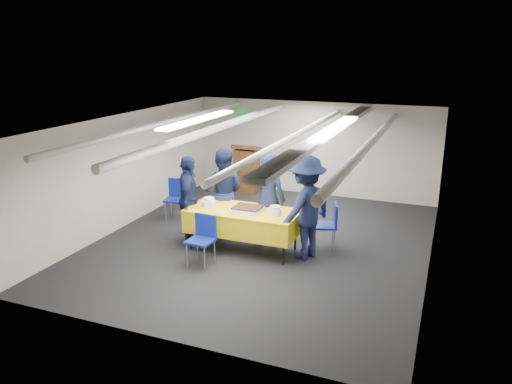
% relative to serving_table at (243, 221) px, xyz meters
% --- Properties ---
extents(ground, '(7.00, 7.00, 0.00)m').
position_rel_serving_table_xyz_m(ground, '(0.22, 0.45, -0.56)').
color(ground, black).
rests_on(ground, ground).
extents(room_shell, '(6.00, 7.00, 2.30)m').
position_rel_serving_table_xyz_m(room_shell, '(0.31, 0.86, 1.25)').
color(room_shell, beige).
rests_on(room_shell, ground).
extents(serving_table, '(2.02, 0.93, 0.77)m').
position_rel_serving_table_xyz_m(serving_table, '(0.00, 0.00, 0.00)').
color(serving_table, black).
rests_on(serving_table, ground).
extents(sheet_cake, '(0.52, 0.40, 0.09)m').
position_rel_serving_table_xyz_m(sheet_cake, '(0.11, -0.04, 0.25)').
color(sheet_cake, white).
rests_on(sheet_cake, serving_table).
extents(plate_stack_left, '(0.24, 0.24, 0.17)m').
position_rel_serving_table_xyz_m(plate_stack_left, '(-0.65, -0.05, 0.29)').
color(plate_stack_left, white).
rests_on(plate_stack_left, serving_table).
extents(plate_stack_right, '(0.23, 0.23, 0.16)m').
position_rel_serving_table_xyz_m(plate_stack_right, '(0.63, -0.05, 0.28)').
color(plate_stack_right, white).
rests_on(plate_stack_right, serving_table).
extents(podium, '(0.62, 0.53, 1.25)m').
position_rel_serving_table_xyz_m(podium, '(-1.38, 3.50, 0.05)').
color(podium, brown).
rests_on(podium, ground).
extents(chair_near, '(0.44, 0.44, 0.87)m').
position_rel_serving_table_xyz_m(chair_near, '(-0.39, -0.81, -0.03)').
color(chair_near, gray).
rests_on(chair_near, ground).
extents(chair_right, '(0.53, 0.53, 0.87)m').
position_rel_serving_table_xyz_m(chair_right, '(1.44, 0.62, -0.03)').
color(chair_right, gray).
rests_on(chair_right, ground).
extents(chair_left, '(0.50, 0.50, 0.87)m').
position_rel_serving_table_xyz_m(chair_left, '(-2.00, 1.05, -0.03)').
color(chair_left, gray).
rests_on(chair_left, ground).
extents(sailor_a, '(0.66, 0.45, 1.76)m').
position_rel_serving_table_xyz_m(sailor_a, '(0.32, 0.45, 0.32)').
color(sailor_a, black).
rests_on(sailor_a, ground).
extents(sailor_b, '(0.93, 0.78, 1.71)m').
position_rel_serving_table_xyz_m(sailor_b, '(-0.69, 0.61, 0.30)').
color(sailor_b, black).
rests_on(sailor_b, ground).
extents(sailor_c, '(0.77, 1.05, 1.66)m').
position_rel_serving_table_xyz_m(sailor_c, '(-1.11, 0.01, 0.27)').
color(sailor_c, black).
rests_on(sailor_c, ground).
extents(sailor_d, '(1.10, 1.35, 1.83)m').
position_rel_serving_table_xyz_m(sailor_d, '(1.13, 0.11, 0.35)').
color(sailor_d, black).
rests_on(sailor_d, ground).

